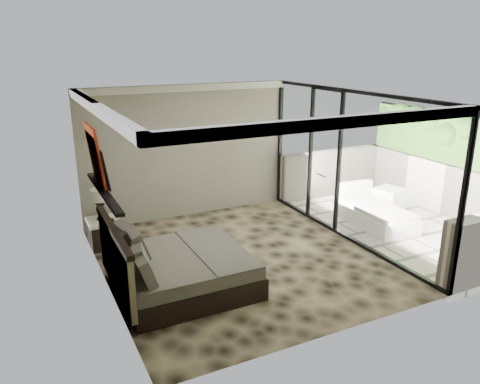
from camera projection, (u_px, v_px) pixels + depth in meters
name	position (u px, v px, depth m)	size (l,w,h in m)	color
floor	(240.00, 259.00, 8.12)	(5.00, 5.00, 0.00)	black
ceiling	(240.00, 96.00, 7.28)	(4.50, 5.00, 0.02)	silver
back_wall	(188.00, 152.00, 9.83)	(4.50, 0.02, 2.80)	gray
left_wall	(101.00, 201.00, 6.76)	(0.02, 5.00, 2.80)	gray
glass_wall	(349.00, 167.00, 8.65)	(0.08, 5.00, 2.80)	white
terrace_slab	(402.00, 227.00, 9.72)	(3.00, 5.00, 0.12)	beige
parapet_far	(451.00, 190.00, 10.11)	(0.30, 5.00, 1.10)	#BCAE99
foliage_hedge	(458.00, 140.00, 9.78)	(0.36, 4.60, 1.10)	#477825
picture_ledge	(104.00, 192.00, 6.84)	(0.12, 2.20, 0.05)	black
bed	(176.00, 269.00, 7.05)	(2.00, 1.94, 1.10)	black
nightstand	(105.00, 231.00, 8.57)	(0.58, 0.58, 0.58)	black
table_lamp	(100.00, 200.00, 8.41)	(0.31, 0.31, 0.58)	black
abstract_canvas	(95.00, 155.00, 7.02)	(0.04, 0.90, 0.90)	#A34F0E
framed_print	(103.00, 168.00, 6.88)	(0.03, 0.50, 0.60)	black
ottoman	(389.00, 200.00, 10.32)	(0.55, 0.55, 0.55)	white
lounger	(374.00, 213.00, 9.69)	(1.04, 1.84, 0.69)	white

